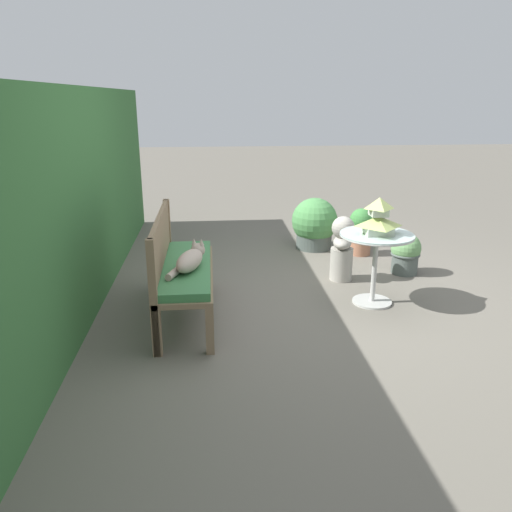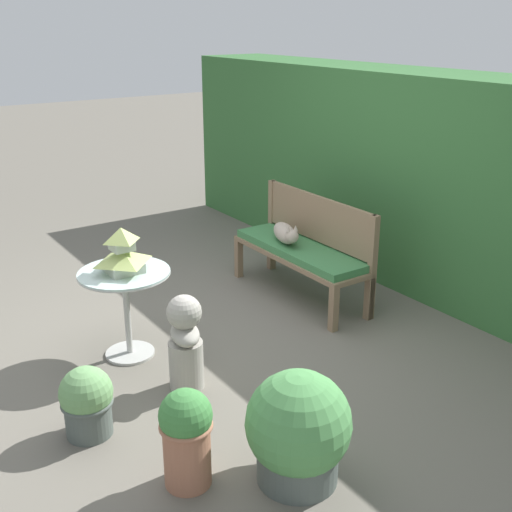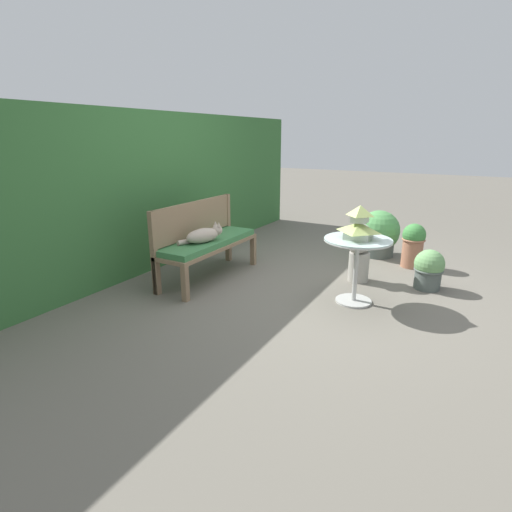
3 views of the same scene
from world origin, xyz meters
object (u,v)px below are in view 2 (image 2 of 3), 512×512
at_px(garden_bench, 299,254).
at_px(potted_plant_table_far, 186,434).
at_px(garden_bust, 185,342).
at_px(pagoda_birdhouse, 122,253).
at_px(patio_table, 125,290).
at_px(potted_plant_bench_left, 87,401).
at_px(cat, 286,233).
at_px(potted_plant_bench_right, 298,431).

xyz_separation_m(garden_bench, potted_plant_table_far, (1.58, -1.96, -0.10)).
bearing_deg(garden_bust, pagoda_birdhouse, -150.36).
xyz_separation_m(garden_bench, patio_table, (0.13, -1.65, 0.11)).
bearing_deg(potted_plant_bench_left, cat, 115.01).
height_order(pagoda_birdhouse, potted_plant_bench_right, pagoda_birdhouse).
height_order(potted_plant_bench_left, potted_plant_bench_right, potted_plant_bench_right).
bearing_deg(pagoda_birdhouse, potted_plant_table_far, -12.08).
relative_size(garden_bust, potted_plant_bench_right, 1.06).
distance_m(cat, potted_plant_table_far, 2.60).
bearing_deg(garden_bench, pagoda_birdhouse, -85.47).
bearing_deg(potted_plant_bench_right, cat, 144.78).
relative_size(pagoda_birdhouse, potted_plant_bench_right, 0.51).
bearing_deg(patio_table, potted_plant_bench_left, -38.05).
distance_m(pagoda_birdhouse, potted_plant_bench_left, 1.11).
relative_size(cat, patio_table, 0.75).
height_order(patio_table, potted_plant_table_far, patio_table).
xyz_separation_m(patio_table, potted_plant_bench_right, (1.75, 0.18, -0.21)).
xyz_separation_m(patio_table, potted_plant_table_far, (1.45, -0.31, -0.21)).
distance_m(garden_bench, potted_plant_table_far, 2.52).
bearing_deg(potted_plant_table_far, pagoda_birdhouse, 167.92).
distance_m(pagoda_birdhouse, garden_bust, 0.78).
bearing_deg(pagoda_birdhouse, garden_bench, 94.53).
xyz_separation_m(garden_bust, potted_plant_table_far, (0.83, -0.44, -0.04)).
xyz_separation_m(garden_bench, potted_plant_bench_right, (1.88, -1.47, -0.10)).
height_order(cat, potted_plant_table_far, cat).
bearing_deg(garden_bench, patio_table, -85.47).
xyz_separation_m(pagoda_birdhouse, potted_plant_table_far, (1.45, -0.31, -0.49)).
height_order(garden_bust, potted_plant_bench_left, garden_bust).
relative_size(garden_bench, potted_plant_bench_left, 3.27).
xyz_separation_m(garden_bust, potted_plant_bench_left, (0.13, -0.72, -0.12)).
relative_size(potted_plant_bench_left, potted_plant_bench_right, 0.69).
height_order(cat, patio_table, cat).
distance_m(cat, potted_plant_bench_left, 2.45).
relative_size(potted_plant_table_far, potted_plant_bench_right, 0.89).
distance_m(cat, pagoda_birdhouse, 1.65).
bearing_deg(patio_table, cat, 99.77).
bearing_deg(garden_bench, potted_plant_table_far, -51.18).
xyz_separation_m(cat, pagoda_birdhouse, (0.28, -1.61, 0.24)).
bearing_deg(potted_plant_table_far, cat, 131.92).
distance_m(garden_bench, potted_plant_bench_left, 2.41).
bearing_deg(potted_plant_bench_right, potted_plant_table_far, -121.08).
xyz_separation_m(cat, potted_plant_bench_left, (1.03, -2.20, -0.33)).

